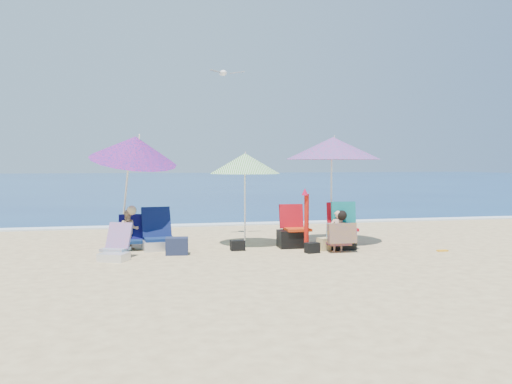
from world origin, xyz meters
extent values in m
plane|color=#D8BC84|center=(0.00, 0.00, 0.00)|extent=(120.00, 120.00, 0.00)
cube|color=navy|center=(0.00, 45.00, -0.05)|extent=(120.00, 80.00, 0.12)
cube|color=white|center=(0.00, 5.10, 0.02)|extent=(120.00, 0.50, 0.04)
cylinder|color=silver|center=(1.36, 1.31, 1.02)|extent=(0.04, 0.04, 2.04)
cone|color=#E41E79|center=(1.38, 1.30, 1.96)|extent=(2.34, 2.34, 0.46)
cylinder|color=silver|center=(1.41, 1.29, 2.17)|extent=(0.04, 0.04, 0.12)
cylinder|color=white|center=(-0.44, 1.41, 0.86)|extent=(0.03, 0.03, 1.72)
cone|color=#2B9617|center=(-0.43, 1.40, 1.65)|extent=(1.50, 1.50, 0.41)
cylinder|color=silver|center=(-0.43, 1.38, 1.83)|extent=(0.03, 0.03, 0.11)
cylinder|color=silver|center=(-2.77, 2.05, 1.00)|extent=(0.25, 0.49, 1.95)
cone|color=#C71C71|center=(-2.59, 1.82, 1.94)|extent=(2.32, 2.36, 0.90)
cylinder|color=white|center=(-2.49, 1.76, 2.17)|extent=(0.06, 0.07, 0.14)
cylinder|color=#B3160C|center=(0.58, 0.54, 0.54)|extent=(0.09, 0.09, 1.08)
cone|color=#B00C30|center=(0.54, 0.52, 1.12)|extent=(0.13, 0.13, 0.13)
cube|color=#0D204C|center=(-2.14, 1.26, 0.20)|extent=(0.60, 0.54, 0.07)
cube|color=#0B1642|center=(-2.18, 1.53, 0.50)|extent=(0.59, 0.38, 0.59)
cube|color=silver|center=(-2.17, 1.22, 0.09)|extent=(0.63, 0.57, 0.18)
cube|color=#C76846|center=(-2.94, 0.48, 0.15)|extent=(0.54, 0.52, 0.05)
cube|color=#C84649|center=(-2.87, 0.55, 0.38)|extent=(0.49, 0.40, 0.45)
cube|color=white|center=(-2.95, 0.20, 0.07)|extent=(0.56, 0.54, 0.14)
cube|color=#B22E0C|center=(0.52, 0.92, 0.36)|extent=(0.49, 0.44, 0.05)
cube|color=#A50B16|center=(0.45, 1.14, 0.60)|extent=(0.48, 0.14, 0.48)
cube|color=black|center=(0.38, 0.95, 0.17)|extent=(0.47, 0.42, 0.34)
cube|color=#B60D17|center=(1.36, 0.64, 0.38)|extent=(0.55, 0.51, 0.05)
cube|color=#B80D19|center=(1.36, 0.83, 0.63)|extent=(0.52, 0.20, 0.51)
cube|color=black|center=(1.30, 0.59, 0.18)|extent=(0.53, 0.49, 0.36)
cube|color=#0A7880|center=(1.25, 0.37, 0.68)|extent=(0.47, 0.21, 0.51)
cube|color=#7FB7CC|center=(0.99, 0.25, 0.41)|extent=(0.20, 0.10, 0.27)
imported|color=tan|center=(1.10, 0.29, 0.39)|extent=(0.29, 0.19, 0.77)
cube|color=#2A0E68|center=(1.12, 0.32, 0.15)|extent=(0.44, 0.39, 0.05)
cube|color=navy|center=(1.15, 0.16, 0.36)|extent=(0.54, 0.20, 0.39)
sphere|color=black|center=(1.17, 0.24, 0.69)|extent=(0.19, 0.19, 0.19)
imported|color=tan|center=(-2.71, 1.42, 0.38)|extent=(0.37, 0.29, 0.76)
cube|color=#0D234B|center=(-2.69, 1.33, 0.17)|extent=(0.47, 0.41, 0.06)
cube|color=#0C0C46|center=(-2.67, 1.56, 0.41)|extent=(0.46, 0.27, 0.49)
sphere|color=tan|center=(-2.65, 1.41, 0.75)|extent=(0.18, 0.18, 0.18)
cube|color=#1C233D|center=(-1.86, 0.61, 0.16)|extent=(0.43, 0.33, 0.31)
cube|color=black|center=(-0.70, 0.83, 0.10)|extent=(0.27, 0.20, 0.19)
cube|color=tan|center=(0.94, 0.50, 0.12)|extent=(0.33, 0.28, 0.24)
cube|color=#1B273C|center=(1.39, 0.93, 0.16)|extent=(0.51, 0.44, 0.32)
cube|color=black|center=(0.59, 0.24, 0.10)|extent=(0.28, 0.23, 0.19)
cube|color=#FAA11A|center=(3.05, -0.11, 0.01)|extent=(0.20, 0.10, 0.03)
ellipsoid|color=white|center=(-0.68, 2.61, 3.62)|extent=(0.22, 0.35, 0.13)
cube|color=gray|center=(-0.81, 2.54, 3.64)|extent=(0.33, 0.14, 0.07)
cube|color=#96989E|center=(-0.37, 2.57, 3.64)|extent=(0.33, 0.14, 0.07)
camera|label=1|loc=(-2.61, -9.34, 1.66)|focal=38.52mm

